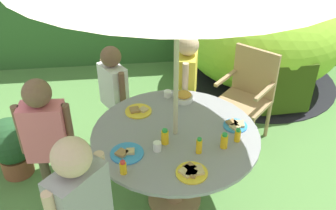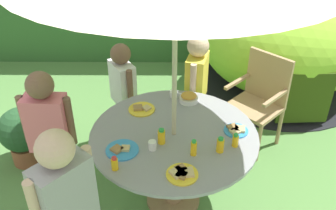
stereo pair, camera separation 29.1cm
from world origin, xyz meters
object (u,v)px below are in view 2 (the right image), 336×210
Objects in this scene: child_in_yellow_shirt at (197,78)px; snack_bowl at (189,98)px; cup_far at (152,145)px; plate_near_left at (182,173)px; juice_bottle_near_right at (115,164)px; juice_bottle_far_left at (161,136)px; juice_bottle_mid_right at (235,140)px; child_in_white_shirt at (123,83)px; juice_bottle_center_back at (220,145)px; cup_near at (174,94)px; child_in_grey_shirt at (65,196)px; wooden_chair at (260,96)px; dome_tent at (284,38)px; plate_back_edge at (142,109)px; plate_mid_left at (122,150)px; child_in_pink_shirt at (48,123)px; juice_bottle_center_front at (194,148)px; potted_plant at (22,134)px; plate_far_right at (236,130)px; garden_table at (174,150)px.

snack_bowl is at bearing 1.49° from child_in_yellow_shirt.
snack_bowl is 2.29× the size of cup_far.
juice_bottle_near_right is (-0.46, 0.05, 0.04)m from plate_near_left.
juice_bottle_far_left is 0.55m from juice_bottle_mid_right.
child_in_white_shirt is at bearing 150.46° from snack_bowl.
cup_near is at bearing 113.81° from juice_bottle_center_back.
child_in_grey_shirt is 10.43× the size of juice_bottle_far_left.
juice_bottle_far_left is at bearing 49.79° from cup_far.
wooden_chair is 0.73× the size of child_in_grey_shirt.
child_in_grey_shirt is at bearing -129.22° from dome_tent.
juice_bottle_mid_right is (0.73, -0.48, 0.04)m from plate_back_edge.
child_in_white_shirt is 0.56m from cup_near.
child_in_yellow_shirt is 1.06× the size of child_in_white_shirt.
cup_far is at bearing 4.88° from plate_mid_left.
juice_bottle_mid_right reaches higher than plate_near_left.
child_in_pink_shirt reaches higher than juice_bottle_center_front.
child_in_pink_shirt reaches higher than wooden_chair.
juice_bottle_far_left is at bearing -7.93° from child_in_white_shirt.
plate_back_edge is at bearing -9.27° from potted_plant.
plate_back_edge is (-0.33, 0.79, -0.00)m from plate_near_left.
juice_bottle_far_left is at bearing -0.36° from child_in_grey_shirt.
child_in_pink_shirt is 1.46m from juice_bottle_mid_right.
cup_far is at bearing -102.37° from cup_near.
cup_far is (0.33, -1.01, 0.06)m from child_in_white_shirt.
child_in_yellow_shirt is 1.22m from plate_mid_left.
plate_mid_left is (-1.26, -1.10, 0.21)m from wooden_chair.
juice_bottle_near_right reaches higher than plate_back_edge.
wooden_chair is 3.98× the size of plate_mid_left.
child_in_pink_shirt is 0.91m from juice_bottle_far_left.
child_in_white_shirt is at bearing 128.80° from juice_bottle_center_back.
juice_bottle_center_front is 0.33m from juice_bottle_mid_right.
child_in_pink_shirt is 1.16m from plate_near_left.
potted_plant is at bearing -103.89° from child_in_white_shirt.
juice_bottle_mid_right reaches higher than plate_back_edge.
juice_bottle_near_right is at bearing -27.19° from child_in_white_shirt.
cup_near is (-0.33, 0.75, -0.03)m from juice_bottle_center_back.
dome_tent is at bearing 65.09° from juice_bottle_center_back.
juice_bottle_far_left is at bearing 150.07° from juice_bottle_center_front.
plate_back_edge is at bearing 158.78° from plate_far_right.
plate_near_left is 1.69× the size of juice_bottle_center_front.
cup_far is at bearing -89.20° from wooden_chair.
plate_near_left is 2.01× the size of juice_bottle_mid_right.
plate_back_edge is at bearing -109.48° from wooden_chair.
plate_far_right is at bearing 32.58° from child_in_yellow_shirt.
child_in_white_shirt is (-1.36, -0.07, 0.18)m from wooden_chair.
juice_bottle_center_back is (-0.54, -1.10, 0.26)m from wooden_chair.
cup_near is at bearing -113.85° from wooden_chair.
cup_far is (-0.16, -0.19, 0.20)m from garden_table.
plate_mid_left is at bearing 175.75° from juice_bottle_center_front.
child_in_grey_shirt is 12.06× the size of juice_bottle_mid_right.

